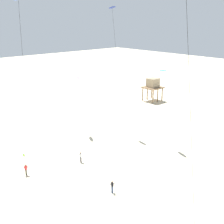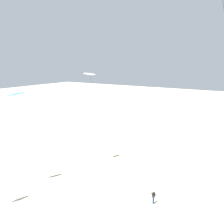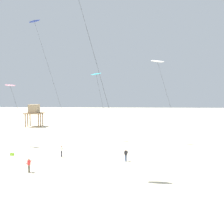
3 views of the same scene
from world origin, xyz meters
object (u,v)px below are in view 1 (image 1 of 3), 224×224
at_px(kite_navy, 112,11).
at_px(kite_flyer_middle, 112,186).
at_px(kite_pink, 78,78).
at_px(stilt_house, 153,85).
at_px(kite_flyer_furthest, 81,157).
at_px(marker_flag, 24,157).
at_px(kite_flyer_nearest, 26,169).
at_px(kite_white, 220,70).
at_px(kite_cyan, 163,72).

xyz_separation_m(kite_navy, kite_flyer_middle, (17.27, -15.63, -21.19)).
bearing_deg(kite_navy, kite_pink, -111.73).
bearing_deg(kite_navy, stilt_house, 110.11).
bearing_deg(kite_flyer_furthest, marker_flag, -122.50).
relative_size(kite_navy, kite_flyer_furthest, 13.75).
relative_size(kite_pink, kite_flyer_nearest, 6.40).
bearing_deg(kite_navy, kite_flyer_middle, -42.15).
bearing_deg(kite_pink, kite_flyer_furthest, -35.39).
relative_size(kite_navy, kite_pink, 2.15).
distance_m(kite_pink, kite_white, 25.90).
relative_size(kite_cyan, kite_flyer_nearest, 7.79).
bearing_deg(kite_pink, kite_white, 9.39).
height_order(kite_flyer_furthest, marker_flag, marker_flag).
distance_m(kite_navy, kite_flyer_middle, 31.49).
xyz_separation_m(kite_flyer_middle, kite_flyer_furthest, (-9.29, 1.98, 0.00)).
height_order(kite_navy, kite_cyan, kite_navy).
xyz_separation_m(kite_white, marker_flag, (-19.20, -18.59, -13.15)).
distance_m(kite_navy, kite_cyan, 14.87).
bearing_deg(stilt_house, kite_flyer_middle, -55.75).
xyz_separation_m(kite_white, stilt_house, (-30.43, 23.10, -10.31)).
bearing_deg(kite_pink, marker_flag, -67.40).
bearing_deg(kite_white, kite_flyer_furthest, -141.81).
relative_size(kite_cyan, kite_flyer_middle, 7.79).
relative_size(kite_white, marker_flag, 7.19).
relative_size(kite_cyan, kite_flyer_furthest, 7.79).
relative_size(kite_navy, kite_flyer_middle, 13.75).
relative_size(kite_flyer_nearest, marker_flag, 0.80).
height_order(kite_navy, kite_flyer_nearest, kite_navy).
height_order(kite_flyer_middle, kite_flyer_furthest, same).
xyz_separation_m(kite_flyer_nearest, kite_flyer_furthest, (1.94, 7.96, 0.00)).
distance_m(kite_flyer_nearest, marker_flag, 2.76).
distance_m(kite_cyan, kite_flyer_middle, 20.98).
relative_size(stilt_house, marker_flag, 2.85).
bearing_deg(kite_cyan, kite_flyer_middle, -70.33).
relative_size(kite_white, kite_flyer_middle, 9.04).
relative_size(kite_pink, stilt_house, 1.79).
height_order(kite_navy, kite_flyer_middle, kite_navy).
bearing_deg(stilt_house, kite_cyan, -46.68).
height_order(kite_pink, marker_flag, kite_pink).
height_order(kite_cyan, kite_flyer_furthest, kite_cyan).
bearing_deg(kite_pink, kite_navy, 68.27).
height_order(kite_white, kite_flyer_furthest, kite_white).
relative_size(kite_cyan, kite_white, 0.86).
bearing_deg(kite_pink, kite_flyer_nearest, -61.04).
height_order(kite_flyer_nearest, kite_flyer_middle, same).
bearing_deg(marker_flag, kite_pink, 112.60).
distance_m(kite_navy, kite_flyer_nearest, 30.87).
relative_size(kite_navy, kite_white, 1.52).
height_order(kite_cyan, stilt_house, kite_cyan).
distance_m(stilt_house, marker_flag, 43.27).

